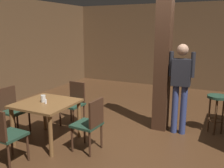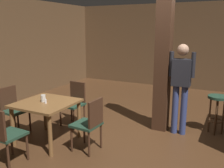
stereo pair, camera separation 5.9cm
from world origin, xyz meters
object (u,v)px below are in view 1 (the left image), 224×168
salt_shaker (46,102)px  napkin_cup (43,99)px  dining_table (46,109)px  bar_stool_near (217,105)px  chair_east (90,122)px  standing_person (181,83)px  chair_south (4,134)px  chair_north (74,101)px  chair_west (12,108)px

salt_shaker → napkin_cup: bearing=150.4°
dining_table → bar_stool_near: bar_stool_near is taller
chair_east → standing_person: (1.15, 1.37, 0.50)m
chair_south → chair_north: same height
chair_south → napkin_cup: bearing=92.3°
napkin_cup → standing_person: standing_person is taller
chair_east → napkin_cup: bearing=-178.2°
chair_west → standing_person: size_ratio=0.52×
dining_table → standing_person: standing_person is taller
napkin_cup → salt_shaker: bearing=-29.6°
dining_table → bar_stool_near: (2.68, 1.72, -0.04)m
chair_south → salt_shaker: 0.89m
dining_table → standing_person: (2.03, 1.39, 0.39)m
chair_south → chair_north: bearing=90.3°
chair_south → bar_stool_near: chair_south is taller
chair_north → bar_stool_near: size_ratio=1.19×
dining_table → chair_west: (-0.85, 0.01, -0.11)m
chair_south → bar_stool_near: size_ratio=1.19×
napkin_cup → chair_north: bearing=88.4°
napkin_cup → chair_west: bearing=178.8°
chair_south → standing_person: (2.05, 2.30, 0.50)m
chair_west → chair_east: (1.73, 0.01, 0.00)m
chair_south → salt_shaker: bearing=85.6°
chair_west → chair_north: bearing=46.9°
chair_west → napkin_cup: 0.85m
chair_north → standing_person: (2.06, 0.50, 0.50)m
chair_south → standing_person: standing_person is taller
chair_west → salt_shaker: size_ratio=12.09×
chair_north → bar_stool_near: chair_north is taller
chair_west → chair_north: 1.21m
dining_table → chair_north: 0.90m
chair_south → napkin_cup: size_ratio=7.18×
chair_east → bar_stool_near: chair_east is taller
chair_west → chair_south: bearing=-47.7°
chair_north → chair_east: (0.91, -0.87, 0.00)m
chair_north → salt_shaker: 0.99m
dining_table → napkin_cup: (-0.05, -0.00, 0.18)m
napkin_cup → salt_shaker: 0.12m
chair_north → standing_person: standing_person is taller
dining_table → salt_shaker: size_ratio=12.94×
bar_stool_near → salt_shaker: bearing=-145.8°
dining_table → bar_stool_near: 3.18m
dining_table → salt_shaker: bearing=-52.9°
chair_north → salt_shaker: chair_north is taller
chair_west → salt_shaker: 0.94m
chair_west → chair_east: 1.73m
chair_west → bar_stool_near: bearing=25.9°
dining_table → bar_stool_near: size_ratio=1.27×
chair_east → standing_person: size_ratio=0.52×
chair_east → standing_person: bearing=49.8°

